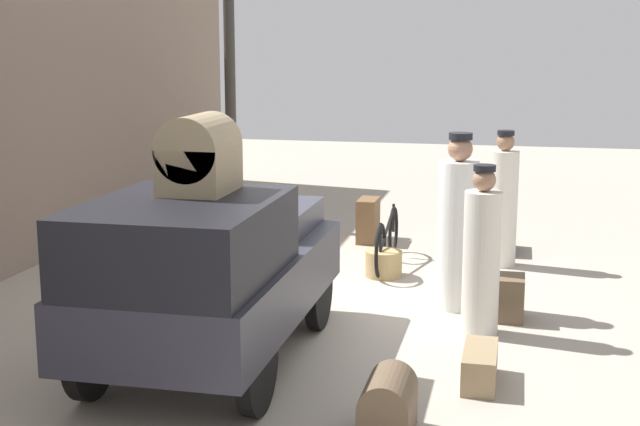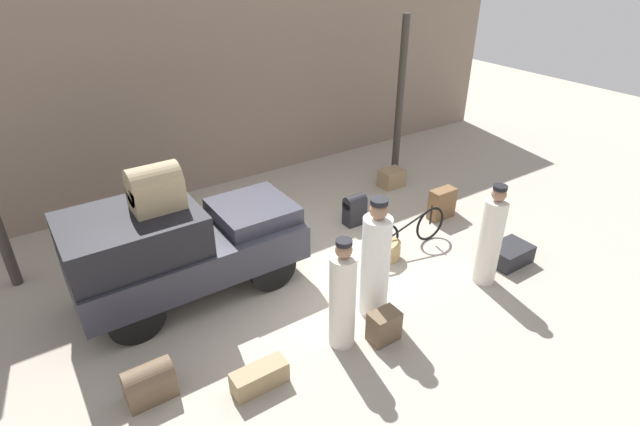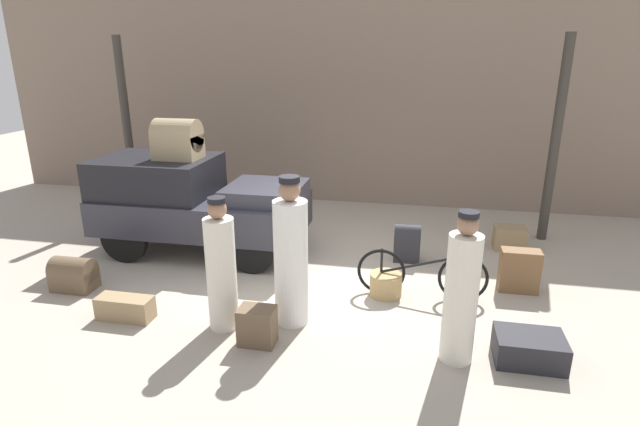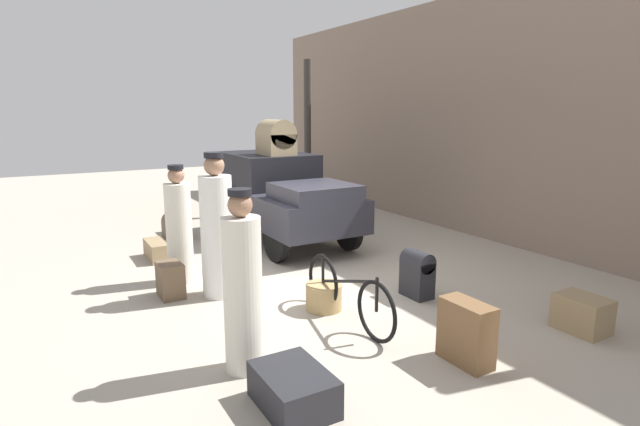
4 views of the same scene
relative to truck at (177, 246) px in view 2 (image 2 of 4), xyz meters
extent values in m
plane|color=#A89E8E|center=(2.03, -0.67, -0.87)|extent=(30.00, 30.00, 0.00)
cube|color=gray|center=(2.03, 3.41, 1.38)|extent=(16.00, 0.15, 4.50)
cylinder|color=#38332D|center=(5.85, 1.74, 0.88)|extent=(0.17, 0.17, 3.50)
cylinder|color=black|center=(1.21, 0.68, -0.49)|extent=(0.77, 0.12, 0.77)
cylinder|color=black|center=(1.21, -0.68, -0.49)|extent=(0.77, 0.12, 0.77)
cylinder|color=black|center=(-0.88, 0.68, -0.49)|extent=(0.77, 0.12, 0.77)
cylinder|color=black|center=(-0.88, -0.68, -0.49)|extent=(0.77, 0.12, 0.77)
cube|color=#2D2D38|center=(0.16, 0.00, -0.19)|extent=(3.37, 1.53, 0.55)
cube|color=black|center=(-0.60, 0.00, 0.39)|extent=(1.85, 1.41, 0.61)
cube|color=#2D2D38|center=(1.26, 0.00, 0.21)|extent=(1.18, 1.19, 0.25)
torus|color=black|center=(4.28, -0.98, -0.54)|extent=(0.66, 0.04, 0.66)
torus|color=black|center=(3.19, -0.98, -0.54)|extent=(0.66, 0.04, 0.66)
cylinder|color=black|center=(3.74, -0.98, -0.38)|extent=(1.10, 0.04, 0.36)
cylinder|color=black|center=(3.19, -0.98, -0.38)|extent=(0.04, 0.04, 0.34)
cylinder|color=black|center=(4.28, -0.98, -0.36)|extent=(0.04, 0.04, 0.37)
cylinder|color=tan|center=(3.26, -1.01, -0.72)|extent=(0.44, 0.44, 0.32)
cylinder|color=silver|center=(4.13, -2.37, -0.15)|extent=(0.35, 0.35, 1.45)
sphere|color=#936B51|center=(4.13, -2.37, 0.68)|extent=(0.22, 0.22, 0.22)
cylinder|color=black|center=(4.13, -2.37, 0.79)|extent=(0.21, 0.21, 0.06)
cylinder|color=white|center=(2.17, -1.95, -0.09)|extent=(0.41, 0.41, 1.57)
sphere|color=#936B51|center=(2.17, -1.95, 0.82)|extent=(0.26, 0.26, 0.26)
cylinder|color=black|center=(2.17, -1.95, 0.95)|extent=(0.24, 0.24, 0.07)
cylinder|color=silver|center=(1.40, -2.23, -0.18)|extent=(0.36, 0.36, 1.39)
sphere|color=#936B51|center=(1.40, -2.23, 0.63)|extent=(0.22, 0.22, 0.22)
cylinder|color=black|center=(1.40, -2.23, 0.74)|extent=(0.21, 0.21, 0.06)
cube|color=brown|center=(-1.05, -1.70, -0.73)|extent=(0.57, 0.36, 0.30)
cylinder|color=brown|center=(-1.05, -1.70, -0.58)|extent=(0.57, 0.36, 0.36)
cube|color=brown|center=(5.07, -0.51, -0.57)|extent=(0.53, 0.26, 0.61)
cube|color=#937A56|center=(5.20, 1.11, -0.68)|extent=(0.52, 0.39, 0.39)
cube|color=#232328|center=(4.90, -2.26, -0.72)|extent=(0.72, 0.51, 0.31)
cube|color=#937A56|center=(0.11, -2.30, -0.73)|extent=(0.70, 0.27, 0.29)
cube|color=brown|center=(1.91, -2.51, -0.65)|extent=(0.41, 0.29, 0.45)
cube|color=#232328|center=(3.50, 0.24, -0.63)|extent=(0.41, 0.26, 0.48)
cylinder|color=#232328|center=(3.50, 0.24, -0.39)|extent=(0.41, 0.26, 0.26)
cube|color=#9E8966|center=(-0.17, 0.00, 0.88)|extent=(0.69, 0.52, 0.38)
cylinder|color=#9E8966|center=(-0.17, 0.00, 1.07)|extent=(0.69, 0.52, 0.52)
camera|label=1|loc=(-6.98, -2.55, 1.93)|focal=50.00mm
camera|label=2|loc=(-1.71, -6.33, 4.00)|focal=28.00mm
camera|label=3|loc=(3.60, -7.28, 2.34)|focal=28.00mm
camera|label=4|loc=(8.16, -3.91, 1.48)|focal=28.00mm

